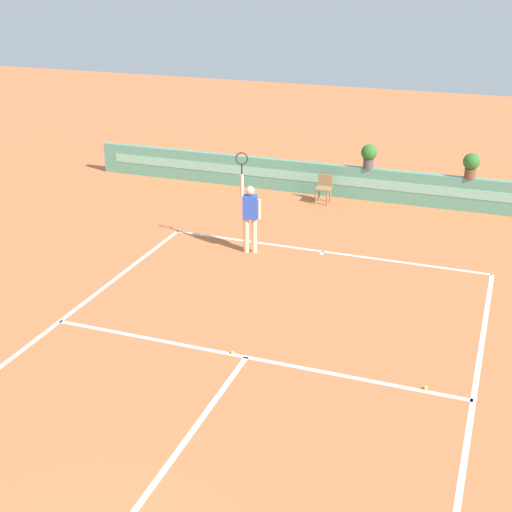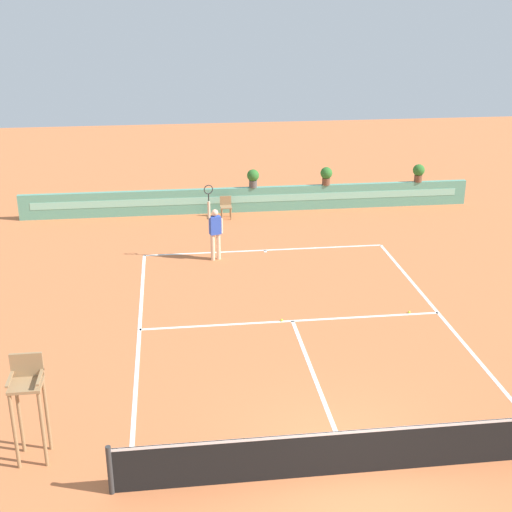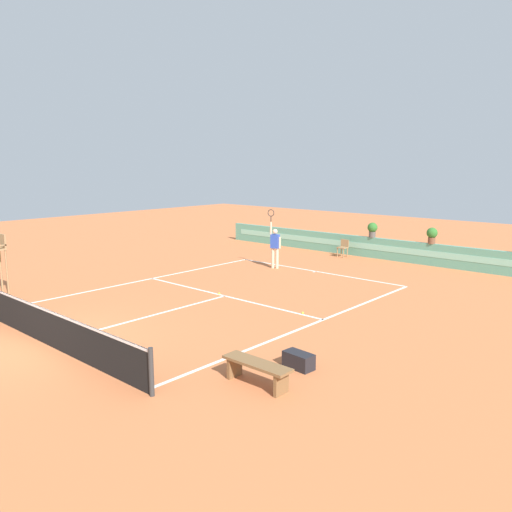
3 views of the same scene
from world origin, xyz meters
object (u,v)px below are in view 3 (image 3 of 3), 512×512
at_px(gear_bag, 299,360).
at_px(tennis_ball_near_baseline, 303,313).
at_px(tennis_ball_mid_court, 219,293).
at_px(potted_plant_right, 432,234).
at_px(ball_kid_chair, 343,247).
at_px(tennis_player, 275,245).
at_px(bench_courtside, 257,368).
at_px(potted_plant_centre, 372,229).

height_order(gear_bag, tennis_ball_near_baseline, gear_bag).
height_order(tennis_ball_mid_court, potted_plant_right, potted_plant_right).
relative_size(ball_kid_chair, tennis_ball_mid_court, 12.50).
xyz_separation_m(ball_kid_chair, potted_plant_right, (4.13, 0.73, 0.93)).
relative_size(tennis_player, potted_plant_right, 3.57).
xyz_separation_m(ball_kid_chair, bench_courtside, (6.65, -13.92, -0.10)).
height_order(tennis_player, tennis_ball_near_baseline, tennis_player).
height_order(gear_bag, tennis_ball_mid_court, gear_bag).
distance_m(tennis_player, tennis_ball_mid_court, 5.13).
distance_m(tennis_player, tennis_ball_near_baseline, 7.01).
bearing_deg(potted_plant_centre, potted_plant_right, 0.00).
bearing_deg(tennis_ball_near_baseline, gear_bag, -54.78).
bearing_deg(tennis_ball_mid_court, potted_plant_right, 71.17).
xyz_separation_m(tennis_ball_near_baseline, tennis_ball_mid_court, (-3.59, -0.05, 0.00)).
distance_m(gear_bag, tennis_player, 11.13).
relative_size(ball_kid_chair, tennis_player, 0.33).
distance_m(ball_kid_chair, tennis_ball_mid_court, 9.28).
xyz_separation_m(bench_courtside, tennis_ball_near_baseline, (-2.33, 4.73, -0.34)).
relative_size(tennis_ball_mid_court, potted_plant_centre, 0.09).
xyz_separation_m(ball_kid_chair, tennis_ball_mid_court, (0.73, -9.24, -0.44)).
bearing_deg(bench_courtside, potted_plant_centre, 110.55).
bearing_deg(tennis_ball_mid_court, potted_plant_centre, 87.53).
bearing_deg(tennis_ball_near_baseline, tennis_player, 136.65).
bearing_deg(potted_plant_centre, ball_kid_chair, -147.69).
height_order(ball_kid_chair, tennis_ball_mid_court, ball_kid_chair).
xyz_separation_m(gear_bag, tennis_ball_mid_court, (-6.02, 3.38, -0.15)).
xyz_separation_m(gear_bag, potted_plant_right, (-2.62, 13.35, 1.23)).
bearing_deg(gear_bag, bench_courtside, -94.23).
relative_size(tennis_ball_near_baseline, tennis_ball_mid_court, 1.00).
relative_size(bench_courtside, gear_bag, 2.29).
relative_size(gear_bag, tennis_player, 0.27).
relative_size(bench_courtside, tennis_ball_near_baseline, 23.53).
height_order(gear_bag, tennis_player, tennis_player).
distance_m(bench_courtside, tennis_ball_near_baseline, 5.29).
relative_size(tennis_player, tennis_ball_mid_court, 38.01).
bearing_deg(tennis_ball_mid_court, tennis_ball_near_baseline, 0.80).
xyz_separation_m(ball_kid_chair, potted_plant_centre, (1.16, 0.73, 0.93)).
distance_m(tennis_ball_near_baseline, potted_plant_right, 10.02).
bearing_deg(gear_bag, ball_kid_chair, 118.12).
height_order(ball_kid_chair, bench_courtside, ball_kid_chair).
bearing_deg(tennis_player, gear_bag, -47.66).
height_order(tennis_ball_near_baseline, tennis_ball_mid_court, same).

